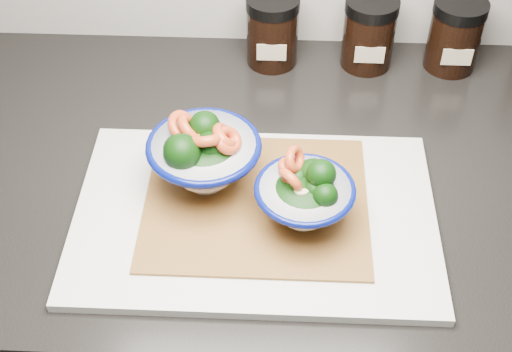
{
  "coord_description": "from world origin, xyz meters",
  "views": [
    {
      "loc": [
        -0.15,
        0.75,
        1.57
      ],
      "look_at": [
        -0.17,
        1.37,
        0.96
      ],
      "focal_mm": 50.0,
      "sensor_mm": 36.0,
      "label": 1
    }
  ],
  "objects_px": {
    "spice_jar_b": "(369,33)",
    "bowl_right": "(305,196)",
    "cutting_board": "(255,216)",
    "bowl_left": "(203,155)",
    "spice_jar_c": "(455,35)",
    "spice_jar_a": "(272,30)"
  },
  "relations": [
    {
      "from": "spice_jar_a",
      "to": "spice_jar_c",
      "type": "xyz_separation_m",
      "value": [
        0.28,
        0.0,
        0.0
      ]
    },
    {
      "from": "cutting_board",
      "to": "bowl_left",
      "type": "xyz_separation_m",
      "value": [
        -0.07,
        0.05,
        0.06
      ]
    },
    {
      "from": "spice_jar_a",
      "to": "bowl_left",
      "type": "bearing_deg",
      "value": -105.09
    },
    {
      "from": "bowl_left",
      "to": "spice_jar_b",
      "type": "distance_m",
      "value": 0.37
    },
    {
      "from": "spice_jar_b",
      "to": "spice_jar_c",
      "type": "xyz_separation_m",
      "value": [
        0.13,
        0.0,
        0.0
      ]
    },
    {
      "from": "bowl_left",
      "to": "spice_jar_c",
      "type": "relative_size",
      "value": 1.28
    },
    {
      "from": "spice_jar_a",
      "to": "spice_jar_c",
      "type": "distance_m",
      "value": 0.28
    },
    {
      "from": "bowl_left",
      "to": "spice_jar_c",
      "type": "xyz_separation_m",
      "value": [
        0.36,
        0.29,
        -0.01
      ]
    },
    {
      "from": "spice_jar_a",
      "to": "spice_jar_b",
      "type": "bearing_deg",
      "value": 0.0
    },
    {
      "from": "bowl_left",
      "to": "bowl_right",
      "type": "height_order",
      "value": "bowl_left"
    },
    {
      "from": "cutting_board",
      "to": "spice_jar_a",
      "type": "distance_m",
      "value": 0.34
    },
    {
      "from": "spice_jar_b",
      "to": "bowl_right",
      "type": "bearing_deg",
      "value": -105.84
    },
    {
      "from": "spice_jar_c",
      "to": "spice_jar_b",
      "type": "bearing_deg",
      "value": 180.0
    },
    {
      "from": "cutting_board",
      "to": "bowl_right",
      "type": "distance_m",
      "value": 0.08
    },
    {
      "from": "cutting_board",
      "to": "bowl_left",
      "type": "distance_m",
      "value": 0.1
    },
    {
      "from": "bowl_right",
      "to": "spice_jar_a",
      "type": "bearing_deg",
      "value": 98.01
    },
    {
      "from": "bowl_left",
      "to": "bowl_right",
      "type": "xyz_separation_m",
      "value": [
        0.13,
        -0.06,
        -0.01
      ]
    },
    {
      "from": "bowl_right",
      "to": "spice_jar_c",
      "type": "bearing_deg",
      "value": 56.61
    },
    {
      "from": "cutting_board",
      "to": "spice_jar_b",
      "type": "relative_size",
      "value": 3.98
    },
    {
      "from": "cutting_board",
      "to": "bowl_right",
      "type": "height_order",
      "value": "bowl_right"
    },
    {
      "from": "bowl_left",
      "to": "spice_jar_c",
      "type": "height_order",
      "value": "bowl_left"
    },
    {
      "from": "bowl_right",
      "to": "spice_jar_b",
      "type": "xyz_separation_m",
      "value": [
        0.1,
        0.35,
        0.0
      ]
    }
  ]
}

